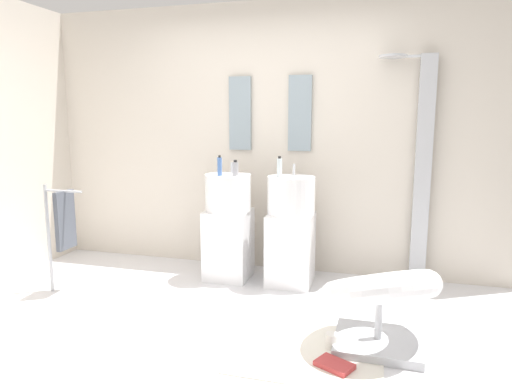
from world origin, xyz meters
TOP-DOWN VIEW (x-y plane):
  - ground_plane at (0.00, 0.00)m, footprint 4.80×3.60m
  - rear_partition at (0.00, 1.65)m, footprint 4.80×0.10m
  - pedestal_sink_left at (-0.30, 1.19)m, footprint 0.42×0.42m
  - pedestal_sink_right at (0.30, 1.19)m, footprint 0.42×0.42m
  - vanity_mirror_left at (-0.30, 1.58)m, footprint 0.22×0.03m
  - vanity_mirror_right at (0.30, 1.58)m, footprint 0.22×0.03m
  - shower_column at (1.40, 1.53)m, footprint 0.49×0.24m
  - lounge_chair at (1.09, 0.20)m, footprint 1.07×1.07m
  - towel_rack at (-1.54, 0.46)m, footprint 0.37×0.22m
  - area_rug at (0.65, 0.01)m, footprint 0.95×0.81m
  - magazine_red at (0.84, -0.15)m, footprint 0.26×0.23m
  - coffee_mug at (0.80, 0.08)m, footprint 0.08×0.08m
  - soap_bottle_grey at (-0.20, 1.13)m, footprint 0.06×0.06m
  - soap_bottle_clear at (0.20, 1.13)m, footprint 0.05×0.05m
  - soap_bottle_blue at (-0.33, 1.08)m, footprint 0.04×0.04m

SIDE VIEW (x-z plane):
  - ground_plane at x=0.00m, z-range -0.04..0.00m
  - area_rug at x=0.65m, z-range 0.00..0.01m
  - magazine_red at x=0.84m, z-range 0.01..0.04m
  - coffee_mug at x=0.80m, z-range 0.01..0.11m
  - lounge_chair at x=1.09m, z-range 0.03..0.67m
  - pedestal_sink_left at x=-0.30m, z-range -0.04..1.06m
  - pedestal_sink_right at x=0.30m, z-range -0.04..1.06m
  - towel_rack at x=-1.54m, z-range 0.15..1.10m
  - soap_bottle_grey at x=-0.20m, z-range 0.99..1.13m
  - soap_bottle_clear at x=0.20m, z-range 0.99..1.17m
  - soap_bottle_blue at x=-0.33m, z-range 0.99..1.17m
  - shower_column at x=1.40m, z-range 0.05..2.10m
  - rear_partition at x=0.00m, z-range 0.00..2.60m
  - vanity_mirror_left at x=-0.30m, z-range 1.19..1.90m
  - vanity_mirror_right at x=0.30m, z-range 1.19..1.90m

